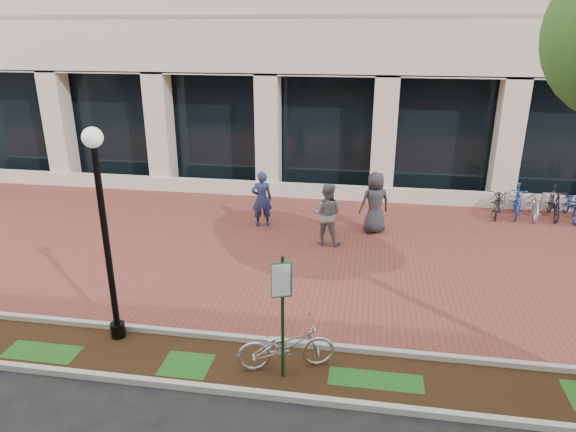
% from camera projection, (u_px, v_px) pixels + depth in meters
% --- Properties ---
extents(ground, '(120.00, 120.00, 0.00)m').
position_uv_depth(ground, '(306.00, 249.00, 13.92)').
color(ground, black).
rests_on(ground, ground).
extents(brick_plaza, '(40.00, 9.00, 0.01)m').
position_uv_depth(brick_plaza, '(306.00, 249.00, 13.91)').
color(brick_plaza, brown).
rests_on(brick_plaza, ground).
extents(planting_strip, '(40.00, 1.50, 0.01)m').
position_uv_depth(planting_strip, '(268.00, 368.00, 9.05)').
color(planting_strip, black).
rests_on(planting_strip, ground).
extents(curb_plaza_side, '(40.00, 0.12, 0.12)m').
position_uv_depth(curb_plaza_side, '(275.00, 342.00, 9.73)').
color(curb_plaza_side, '#A4A49B').
rests_on(curb_plaza_side, ground).
extents(curb_street_side, '(40.00, 0.12, 0.12)m').
position_uv_depth(curb_street_side, '(258.00, 394.00, 8.34)').
color(curb_street_side, '#A4A49B').
rests_on(curb_street_side, ground).
extents(parking_sign, '(0.34, 0.07, 2.29)m').
position_uv_depth(parking_sign, '(282.00, 302.00, 8.33)').
color(parking_sign, '#143818').
rests_on(parking_sign, ground).
extents(lamppost, '(0.36, 0.36, 4.10)m').
position_uv_depth(lamppost, '(104.00, 226.00, 9.19)').
color(lamppost, black).
rests_on(lamppost, ground).
extents(locked_bicycle, '(1.82, 1.08, 0.90)m').
position_uv_depth(locked_bicycle, '(286.00, 345.00, 8.94)').
color(locked_bicycle, '#B1B0B5').
rests_on(locked_bicycle, ground).
extents(pedestrian_left, '(0.72, 0.58, 1.70)m').
position_uv_depth(pedestrian_left, '(262.00, 199.00, 15.30)').
color(pedestrian_left, navy).
rests_on(pedestrian_left, ground).
extents(pedestrian_mid, '(0.94, 0.78, 1.75)m').
position_uv_depth(pedestrian_mid, '(327.00, 214.00, 14.00)').
color(pedestrian_mid, slate).
rests_on(pedestrian_mid, ground).
extents(pedestrian_right, '(1.04, 0.87, 1.81)m').
position_uv_depth(pedestrian_right, '(375.00, 203.00, 14.81)').
color(pedestrian_right, '#28272C').
rests_on(pedestrian_right, ground).
extents(bike_rack_cluster, '(3.51, 1.84, 1.01)m').
position_uv_depth(bike_rack_cluster, '(544.00, 203.00, 16.12)').
color(bike_rack_cluster, black).
rests_on(bike_rack_cluster, ground).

